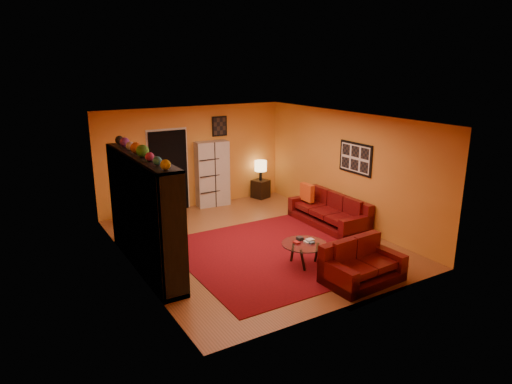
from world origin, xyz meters
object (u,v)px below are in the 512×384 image
loveseat (360,265)px  storage_cabinet (212,174)px  table_lamp (261,166)px  tv (146,215)px  sofa (331,213)px  coffee_table (304,246)px  bowl_chair (137,212)px  side_table (261,189)px  entertainment_unit (144,213)px

loveseat → storage_cabinet: 5.26m
storage_cabinet → table_lamp: bearing=2.6°
tv → storage_cabinet: (2.64, 2.75, -0.13)m
sofa → loveseat: (-1.42, -2.46, 0.00)m
coffee_table → storage_cabinet: size_ratio=0.49×
bowl_chair → side_table: size_ratio=1.34×
sofa → bowl_chair: bearing=150.0°
entertainment_unit → loveseat: entertainment_unit is taller
bowl_chair → coffee_table: bearing=-62.3°
tv → bowl_chair: bearing=-12.0°
storage_cabinet → side_table: 1.57m
tv → coffee_table: bearing=-120.9°
sofa → loveseat: size_ratio=1.49×
bowl_chair → table_lamp: bearing=6.3°
entertainment_unit → table_lamp: size_ratio=5.43×
entertainment_unit → tv: entertainment_unit is taller
bowl_chair → tv: bearing=-102.0°
sofa → storage_cabinet: size_ratio=1.22×
coffee_table → bowl_chair: size_ratio=1.25×
storage_cabinet → side_table: (1.45, -0.05, -0.60)m
coffee_table → table_lamp: table_lamp is taller
sofa → bowl_chair: sofa is taller
tv → storage_cabinet: bearing=-43.9°
storage_cabinet → table_lamp: (1.45, -0.05, 0.04)m
loveseat → side_table: loveseat is taller
sofa → loveseat: same height
loveseat → coffee_table: size_ratio=1.67×
coffee_table → table_lamp: 4.52m
storage_cabinet → bowl_chair: bearing=-163.7°
sofa → storage_cabinet: 3.30m
coffee_table → entertainment_unit: bearing=150.4°
tv → loveseat: size_ratio=0.64×
table_lamp → bowl_chair: bearing=-173.7°
entertainment_unit → bowl_chair: size_ratio=4.47×
storage_cabinet → bowl_chair: storage_cabinet is taller
loveseat → table_lamp: 5.33m
loveseat → storage_cabinet: (-0.30, 5.22, 0.57)m
entertainment_unit → sofa: bearing=0.5°
entertainment_unit → table_lamp: bearing=33.6°
tv → storage_cabinet: 3.82m
loveseat → coffee_table: (-0.46, 0.98, 0.09)m
loveseat → bowl_chair: size_ratio=2.09×
tv → coffee_table: tv is taller
storage_cabinet → bowl_chair: (-2.15, -0.45, -0.56)m
entertainment_unit → coffee_table: entertainment_unit is taller
coffee_table → loveseat: bearing=-65.1°
tv → sofa: size_ratio=0.43×
coffee_table → bowl_chair: bearing=117.7°
side_table → bowl_chair: bearing=-173.7°
loveseat → side_table: 5.30m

